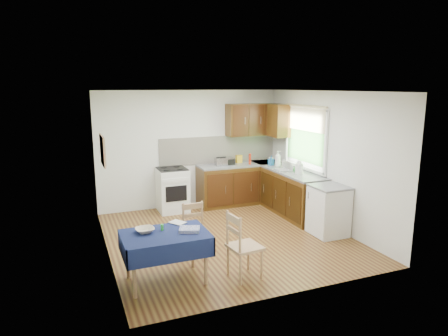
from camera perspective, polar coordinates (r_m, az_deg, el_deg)
name	(u,v)px	position (r m, az deg, el deg)	size (l,w,h in m)	color
floor	(227,237)	(7.07, 0.45, -9.80)	(4.20, 4.20, 0.00)	#462412
ceiling	(227,91)	(6.58, 0.49, 10.91)	(4.00, 4.20, 0.02)	white
wall_back	(191,149)	(8.66, -4.80, 2.75)	(4.00, 0.02, 2.50)	silver
wall_front	(293,199)	(4.89, 9.85, -4.37)	(4.00, 0.02, 2.50)	silver
wall_left	(104,177)	(6.25, -16.76, -1.18)	(0.02, 4.20, 2.50)	silver
wall_right	(326,159)	(7.68, 14.42, 1.28)	(0.02, 4.20, 2.50)	silver
base_cabinets	(264,189)	(8.57, 5.70, -2.97)	(1.90, 2.30, 0.86)	#341F09
worktop_back	(240,165)	(8.81, 2.36, 0.49)	(1.90, 0.60, 0.04)	slate
worktop_right	(293,173)	(8.12, 9.88, -0.65)	(0.60, 1.70, 0.04)	slate
worktop_corner	(267,163)	(9.09, 6.10, 0.78)	(0.60, 0.60, 0.04)	slate
splashback	(219,149)	(8.87, -0.74, 2.67)	(2.70, 0.02, 0.60)	silver
upper_cabinets	(260,120)	(8.88, 5.23, 6.86)	(1.20, 0.85, 0.70)	#341F09
stove	(173,190)	(8.41, -7.36, -3.09)	(0.60, 0.61, 0.92)	white
window	(305,133)	(8.18, 11.52, 4.86)	(0.04, 1.48, 1.26)	#2B5924
fridge	(329,211)	(7.27, 14.73, -5.89)	(0.58, 0.60, 0.89)	white
corkboard	(103,151)	(6.49, -16.92, 2.40)	(0.04, 0.62, 0.47)	#AD7856
dining_table	(165,241)	(5.41, -8.38, -10.26)	(1.13, 0.77, 0.68)	#0F1A3D
chair_far	(190,225)	(6.34, -4.83, -8.08)	(0.39, 0.39, 0.85)	#AD7856
chair_near	(242,244)	(5.48, 2.57, -10.78)	(0.46, 0.46, 0.93)	#AD7856
toaster	(221,162)	(8.56, -0.43, 0.91)	(0.26, 0.16, 0.20)	#AEAEB3
sandwich_press	(227,161)	(8.71, 0.47, 1.02)	(0.27, 0.24, 0.16)	black
sauce_bottle	(250,159)	(8.73, 3.72, 1.29)	(0.05, 0.05, 0.24)	#B5250E
yellow_packet	(239,159)	(8.90, 2.15, 1.30)	(0.13, 0.09, 0.17)	yellow
dish_rack	(287,169)	(8.23, 9.05, -0.13)	(0.42, 0.32, 0.20)	gray
kettle	(299,168)	(7.91, 10.68, 0.04)	(0.16, 0.16, 0.27)	white
cup	(271,160)	(9.04, 6.74, 1.16)	(0.13, 0.13, 0.10)	silver
soap_bottle_a	(278,159)	(8.57, 7.69, 1.32)	(0.13, 0.13, 0.33)	white
soap_bottle_b	(271,160)	(8.68, 6.74, 1.08)	(0.09, 0.10, 0.21)	#1B60A1
soap_bottle_c	(297,168)	(7.97, 10.37, -0.04)	(0.15, 0.15, 0.19)	#25892E
plate_bowl	(145,230)	(5.45, -11.24, -8.70)	(0.25, 0.25, 0.06)	beige
book	(174,224)	(5.67, -7.19, -7.97)	(0.16, 0.22, 0.02)	white
spice_jar	(162,227)	(5.48, -8.83, -8.36)	(0.04, 0.04, 0.08)	green
tea_towel	(189,229)	(5.41, -4.97, -8.75)	(0.27, 0.21, 0.05)	navy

